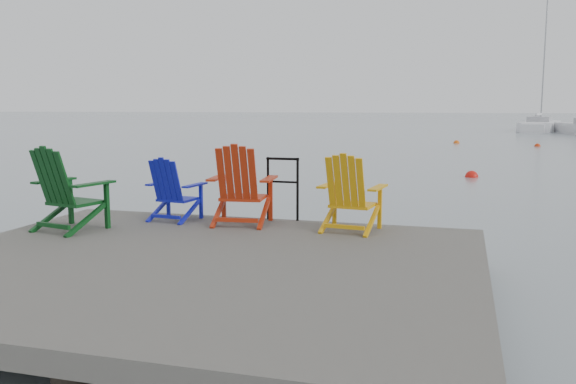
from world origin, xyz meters
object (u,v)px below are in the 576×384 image
(buoy_a, at_px, (472,177))
(buoy_d, at_px, (537,146))
(handrail, at_px, (283,182))
(chair_green, at_px, (67,189))
(sailboat_mid, at_px, (540,127))
(chair_yellow, at_px, (350,193))
(buoy_b, at_px, (456,143))
(chair_red, at_px, (241,185))
(chair_blue, at_px, (173,189))

(buoy_a, bearing_deg, buoy_d, 77.35)
(handrail, distance_m, buoy_d, 27.32)
(chair_green, xyz_separation_m, buoy_d, (8.77, 28.07, -1.05))
(sailboat_mid, height_order, buoy_a, sailboat_mid)
(chair_yellow, xyz_separation_m, buoy_b, (1.04, 28.81, -1.01))
(buoy_d, bearing_deg, buoy_b, 157.66)
(handrail, bearing_deg, chair_red, -132.50)
(chair_green, relative_size, buoy_a, 2.77)
(chair_red, distance_m, buoy_b, 28.91)
(chair_blue, height_order, chair_yellow, chair_yellow)
(handrail, distance_m, chair_blue, 1.56)
(buoy_a, bearing_deg, chair_green, -113.03)
(chair_red, xyz_separation_m, buoy_b, (2.55, 28.77, -1.05))
(chair_yellow, xyz_separation_m, buoy_a, (1.68, 11.34, -1.01))
(chair_blue, relative_size, buoy_a, 2.26)
(chair_red, bearing_deg, chair_green, -160.10)
(buoy_a, bearing_deg, chair_yellow, -98.43)
(chair_red, bearing_deg, chair_blue, 172.11)
(chair_red, height_order, buoy_d, chair_red)
(chair_yellow, distance_m, buoy_b, 28.84)
(sailboat_mid, bearing_deg, buoy_b, -95.68)
(chair_blue, distance_m, buoy_d, 28.14)
(chair_yellow, relative_size, buoy_a, 2.55)
(chair_green, bearing_deg, buoy_b, 93.83)
(buoy_a, relative_size, buoy_d, 1.22)
(sailboat_mid, bearing_deg, chair_green, -90.38)
(chair_yellow, bearing_deg, sailboat_mid, 87.89)
(chair_green, height_order, buoy_a, chair_green)
(handrail, height_order, chair_blue, handrail)
(chair_red, height_order, buoy_b, chair_red)
(chair_yellow, distance_m, buoy_d, 27.60)
(sailboat_mid, bearing_deg, handrail, -87.97)
(chair_blue, relative_size, sailboat_mid, 0.07)
(chair_green, xyz_separation_m, sailboat_mid, (11.36, 50.68, -0.70))
(chair_blue, height_order, sailboat_mid, sailboat_mid)
(chair_blue, height_order, buoy_d, chair_blue)
(chair_red, xyz_separation_m, sailboat_mid, (9.32, 49.67, -0.70))
(handrail, bearing_deg, buoy_b, 85.75)
(chair_green, relative_size, chair_blue, 1.22)
(chair_red, distance_m, buoy_a, 11.80)
(chair_blue, height_order, chair_red, chair_red)
(buoy_a, distance_m, buoy_b, 17.48)
(chair_red, bearing_deg, sailboat_mid, 72.94)
(chair_blue, distance_m, chair_yellow, 2.55)
(sailboat_mid, height_order, buoy_b, sailboat_mid)
(buoy_b, height_order, buoy_d, buoy_b)
(handrail, distance_m, buoy_a, 11.20)
(chair_green, distance_m, chair_yellow, 3.69)
(buoy_a, xyz_separation_m, buoy_b, (-0.64, 17.47, 0.00))
(chair_red, bearing_deg, chair_yellow, -7.64)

